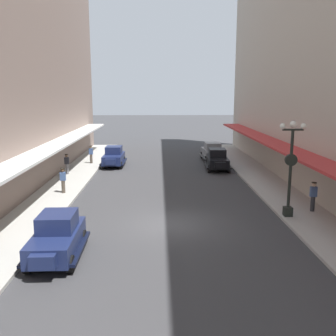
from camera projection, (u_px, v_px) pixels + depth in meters
ground_plane at (171, 224)px, 19.91m from camera, size 200.00×200.00×0.00m
sidewalk_left at (26, 224)px, 19.72m from camera, size 3.00×60.00×0.15m
sidewalk_right at (313, 221)px, 20.07m from camera, size 3.00×60.00×0.15m
parked_car_0 at (114, 156)px, 35.49m from camera, size 2.19×4.28×1.84m
parked_car_1 at (217, 159)px, 33.92m from camera, size 2.31×4.32×1.84m
parked_car_2 at (57, 236)px, 15.69m from camera, size 2.20×4.28×1.84m
parked_car_3 at (212, 151)px, 38.46m from camera, size 2.30×4.32×1.84m
lamp_post_with_clock at (291, 165)px, 20.20m from camera, size 1.42×0.44×5.16m
fire_hydrant at (43, 220)px, 18.85m from camera, size 0.24×0.24×0.82m
pedestrian_0 at (313, 196)px, 21.43m from camera, size 0.36×0.28×1.67m
pedestrian_1 at (67, 164)px, 31.24m from camera, size 0.36×0.28×1.67m
pedestrian_3 at (91, 154)px, 36.18m from camera, size 0.36×0.28×1.67m
pedestrian_4 at (63, 180)px, 25.38m from camera, size 0.36×0.28×1.67m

